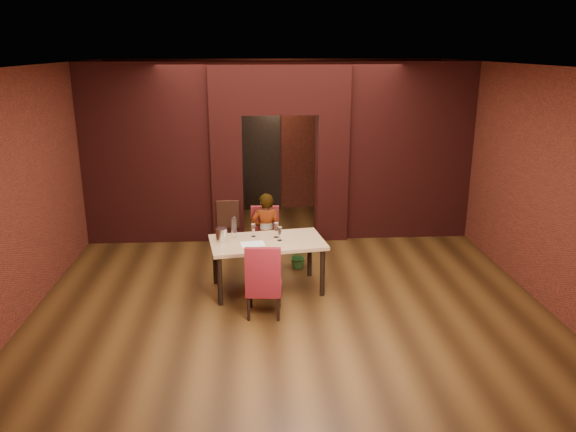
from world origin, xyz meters
name	(u,v)px	position (x,y,z in m)	size (l,w,h in m)	color
floor	(286,279)	(0.00, 0.00, 0.00)	(8.00, 8.00, 0.00)	#482C12
ceiling	(286,65)	(0.00, 0.00, 3.20)	(7.00, 8.00, 0.04)	silver
wall_back	(275,136)	(0.00, 4.00, 1.60)	(7.00, 0.04, 3.20)	maroon
wall_front	(317,292)	(0.00, -4.00, 1.60)	(7.00, 0.04, 3.20)	maroon
wall_left	(42,181)	(-3.50, 0.00, 1.60)	(0.04, 8.00, 3.20)	maroon
wall_right	(519,174)	(3.50, 0.00, 1.60)	(0.04, 8.00, 3.20)	maroon
pillar_left	(228,178)	(-0.95, 2.00, 1.15)	(0.55, 0.55, 2.30)	maroon
pillar_right	(331,176)	(0.95, 2.00, 1.15)	(0.55, 0.55, 2.30)	maroon
lintel	(279,88)	(0.00, 2.00, 2.75)	(2.45, 0.55, 0.90)	maroon
wing_wall_left	(147,154)	(-2.36, 2.00, 1.60)	(2.27, 0.35, 3.20)	maroon
wing_wall_right	(408,151)	(2.36, 2.00, 1.60)	(2.27, 0.35, 3.20)	maroon
vent_panel	(228,214)	(-0.95, 1.71, 0.55)	(0.40, 0.03, 0.50)	brown
rear_door	(257,162)	(-0.40, 3.94, 1.05)	(0.90, 0.08, 2.10)	black
rear_door_frame	(257,162)	(-0.40, 3.90, 1.05)	(1.02, 0.04, 2.22)	black
dining_table	(267,265)	(-0.30, -0.37, 0.38)	(1.62, 0.91, 0.76)	tan
chair_far	(265,239)	(-0.31, 0.45, 0.50)	(0.45, 0.45, 0.99)	maroon
chair_near	(264,279)	(-0.37, -1.17, 0.51)	(0.46, 0.46, 1.01)	maroon
person_seated	(266,233)	(-0.30, 0.35, 0.64)	(0.47, 0.31, 1.28)	white
wine_glass_a	(253,230)	(-0.50, -0.18, 0.86)	(0.08, 0.08, 0.19)	white
wine_glass_b	(276,230)	(-0.16, -0.23, 0.87)	(0.09, 0.09, 0.22)	white
wine_glass_c	(280,234)	(-0.12, -0.38, 0.86)	(0.08, 0.08, 0.20)	silver
tasting_sheet	(253,244)	(-0.51, -0.51, 0.76)	(0.33, 0.24, 0.00)	white
wine_bucket	(222,235)	(-0.95, -0.37, 0.86)	(0.16, 0.16, 0.20)	silver
water_bottle	(234,227)	(-0.78, -0.19, 0.92)	(0.07, 0.07, 0.32)	white
potted_plant	(298,256)	(0.22, 0.46, 0.20)	(0.35, 0.31, 0.39)	#2B6527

